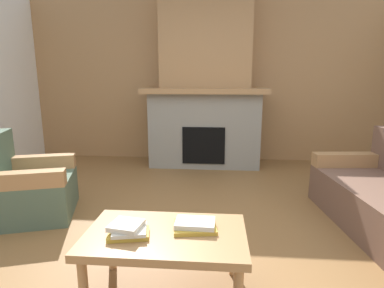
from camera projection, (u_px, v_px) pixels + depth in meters
ground at (191, 247)px, 2.56m from camera, size 9.00×9.00×0.00m
wall_back_wood_panel at (206, 80)px, 5.20m from camera, size 6.00×0.12×2.70m
fireplace at (205, 92)px, 4.88m from camera, size 1.90×0.82×2.70m
armchair at (27, 188)px, 3.09m from camera, size 0.95×0.95×0.85m
coffee_table at (166, 240)px, 1.93m from camera, size 1.00×0.60×0.43m
book_stack_near_edge at (128, 230)px, 1.87m from camera, size 0.27×0.21×0.08m
book_stack_center at (195, 225)px, 1.96m from camera, size 0.29×0.24×0.06m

